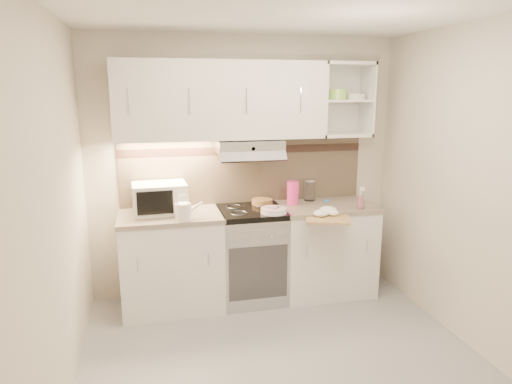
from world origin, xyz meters
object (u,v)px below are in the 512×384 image
plate_stack (274,211)px  electric_range (251,254)px  glass_jar (310,190)px  cutting_board (328,218)px  pink_pitcher (293,193)px  watering_can (184,211)px  microwave (160,198)px  spray_bottle (361,200)px

plate_stack → electric_range: bearing=133.4°
glass_jar → cutting_board: 0.58m
cutting_board → pink_pitcher: bearing=130.6°
watering_can → pink_pitcher: (1.08, 0.31, 0.03)m
glass_jar → cutting_board: (-0.03, -0.56, -0.14)m
microwave → pink_pitcher: (1.27, 0.01, -0.02)m
electric_range → plate_stack: plate_stack is taller
electric_range → spray_bottle: spray_bottle is taller
pink_pitcher → spray_bottle: 0.65m
glass_jar → spray_bottle: spray_bottle is taller
electric_range → microwave: (-0.83, 0.08, 0.58)m
microwave → glass_jar: microwave is taller
electric_range → pink_pitcher: bearing=11.8°
electric_range → watering_can: 0.86m
microwave → glass_jar: bearing=1.8°
electric_range → glass_jar: 0.88m
plate_stack → pink_pitcher: bearing=45.6°
microwave → cutting_board: size_ratio=1.29×
pink_pitcher → glass_jar: pink_pitcher is taller
pink_pitcher → cutting_board: (0.19, -0.45, -0.14)m
microwave → pink_pitcher: bearing=-2.3°
plate_stack → spray_bottle: 0.84m
pink_pitcher → microwave: bearing=163.9°
microwave → glass_jar: size_ratio=2.27×
microwave → pink_pitcher: size_ratio=2.16×
electric_range → spray_bottle: 1.16m
plate_stack → cutting_board: (0.45, -0.18, -0.05)m
cutting_board → spray_bottle: bearing=38.5°
plate_stack → pink_pitcher: (0.27, 0.27, 0.09)m
pink_pitcher → spray_bottle: size_ratio=1.03×
pink_pitcher → glass_jar: size_ratio=1.05×
electric_range → microwave: size_ratio=1.83×
watering_can → glass_jar: (1.29, 0.42, 0.03)m
watering_can → pink_pitcher: size_ratio=1.15×
glass_jar → spray_bottle: (0.35, -0.42, -0.02)m
plate_stack → microwave: bearing=165.5°
plate_stack → spray_bottle: (0.83, -0.04, 0.06)m
glass_jar → microwave: bearing=-175.4°
electric_range → pink_pitcher: size_ratio=3.96×
watering_can → plate_stack: size_ratio=1.09×
spray_bottle → cutting_board: spray_bottle is taller
spray_bottle → watering_can: bearing=-162.8°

